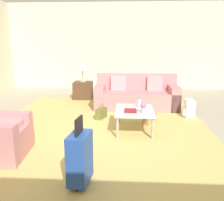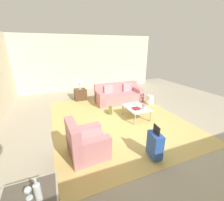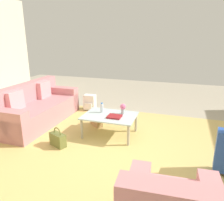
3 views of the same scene
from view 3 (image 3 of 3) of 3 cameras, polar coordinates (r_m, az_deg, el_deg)
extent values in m
plane|color=#A89E89|center=(3.85, 2.75, -12.72)|extent=(12.00, 12.00, 0.00)
cube|color=tan|center=(3.87, -6.87, -12.61)|extent=(5.20, 4.40, 0.01)
cube|color=#C67F84|center=(5.14, -18.48, -3.15)|extent=(0.88, 2.14, 0.45)
cube|color=#C67F84|center=(5.28, -21.57, -0.55)|extent=(0.22, 2.14, 0.87)
cube|color=#C67F84|center=(5.86, -13.10, 0.52)|extent=(0.88, 0.24, 0.61)
cube|color=#C67F84|center=(4.44, -25.81, -5.97)|extent=(0.88, 0.24, 0.61)
cube|color=pink|center=(5.50, -17.34, 2.62)|extent=(0.13, 0.40, 0.40)
cube|color=pink|center=(4.77, -23.94, -0.12)|extent=(0.15, 0.40, 0.41)
cube|color=pink|center=(2.20, 15.75, -23.82)|extent=(0.66, 0.65, 0.08)
cube|color=silver|center=(4.23, -0.59, -4.00)|extent=(1.01, 0.73, 0.02)
cylinder|color=#ADA899|center=(3.91, 4.28, -9.09)|extent=(0.05, 0.05, 0.39)
cylinder|color=#ADA899|center=(4.20, -7.90, -7.35)|extent=(0.05, 0.05, 0.39)
cylinder|color=#ADA899|center=(4.48, 6.26, -5.73)|extent=(0.05, 0.05, 0.39)
cylinder|color=#ADA899|center=(4.73, -4.56, -4.44)|extent=(0.05, 0.05, 0.39)
cylinder|color=silver|center=(4.35, -2.66, -2.00)|extent=(0.06, 0.06, 0.18)
cylinder|color=#2D6BBC|center=(4.31, -2.68, -0.72)|extent=(0.04, 0.04, 0.02)
cube|color=maroon|center=(4.11, 0.64, -4.20)|extent=(0.26, 0.23, 0.03)
cylinder|color=#B2B7BC|center=(4.28, 2.85, -2.87)|extent=(0.07, 0.07, 0.10)
sphere|color=#DB6693|center=(4.25, 2.87, -1.60)|extent=(0.11, 0.11, 0.11)
cylinder|color=black|center=(3.63, 25.67, -16.07)|extent=(0.03, 0.05, 0.05)
cube|color=olive|center=(4.03, -13.96, -9.95)|extent=(0.35, 0.25, 0.24)
torus|color=olive|center=(3.97, -14.10, -8.14)|extent=(0.19, 0.10, 0.20)
cube|color=tan|center=(4.76, -4.08, -5.22)|extent=(0.33, 0.32, 0.24)
torus|color=tan|center=(4.71, -4.11, -3.64)|extent=(0.16, 0.14, 0.20)
cube|color=white|center=(5.79, -5.81, -0.43)|extent=(0.30, 0.21, 0.40)
cube|color=white|center=(5.71, -6.26, -1.54)|extent=(0.21, 0.06, 0.18)
camera|label=1|loc=(4.96, 62.22, 5.41)|focal=40.00mm
camera|label=2|loc=(3.25, 92.30, 10.44)|focal=24.00mm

